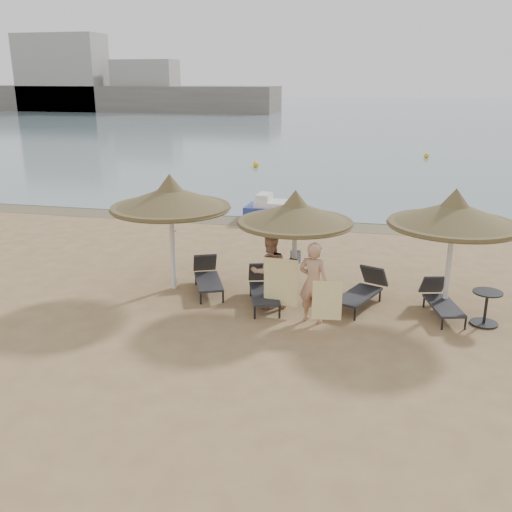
{
  "coord_description": "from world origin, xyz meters",
  "views": [
    {
      "loc": [
        2.39,
        -11.68,
        5.4
      ],
      "look_at": [
        -0.56,
        1.2,
        1.24
      ],
      "focal_mm": 40.0,
      "sensor_mm": 36.0,
      "label": 1
    }
  ],
  "objects": [
    {
      "name": "lounger_far_right",
      "position": [
        3.85,
        1.58,
        0.35
      ],
      "size": [
        1.0,
        1.83,
        0.78
      ],
      "rotation": [
        0.0,
        0.0,
        0.26
      ],
      "color": "black",
      "rests_on": "ground"
    },
    {
      "name": "person_right",
      "position": [
        0.95,
        0.43,
        1.1
      ],
      "size": [
        1.13,
        0.87,
        2.2
      ],
      "primitive_type": "imported",
      "rotation": [
        0.0,
        0.0,
        2.92
      ],
      "color": "tan",
      "rests_on": "ground"
    },
    {
      "name": "far_shore",
      "position": [
        -25.1,
        77.82,
        2.91
      ],
      "size": [
        150.0,
        54.8,
        12.0
      ],
      "color": "slate",
      "rests_on": "ground"
    },
    {
      "name": "buoy_mid",
      "position": [
        5.05,
        29.79,
        0.18
      ],
      "size": [
        0.36,
        0.36,
        0.36
      ],
      "primitive_type": "sphere",
      "color": "yellow",
      "rests_on": "ground"
    },
    {
      "name": "ground",
      "position": [
        0.0,
        0.0,
        0.0
      ],
      "size": [
        160.0,
        160.0,
        0.0
      ],
      "primitive_type": "plane",
      "color": "#9C7B52",
      "rests_on": "ground"
    },
    {
      "name": "bag_dark",
      "position": [
        0.31,
        1.48,
        0.99
      ],
      "size": [
        0.22,
        0.13,
        0.29
      ],
      "rotation": [
        0.0,
        0.0,
        -0.32
      ],
      "color": "black",
      "rests_on": "ground"
    },
    {
      "name": "bag_patterned",
      "position": [
        0.31,
        1.82,
        1.08
      ],
      "size": [
        0.27,
        0.16,
        0.33
      ],
      "rotation": [
        0.0,
        0.0,
        0.31
      ],
      "color": "white",
      "rests_on": "ground"
    },
    {
      "name": "palapa_center",
      "position": [
        0.31,
        1.64,
        2.25
      ],
      "size": [
        2.85,
        2.85,
        2.82
      ],
      "rotation": [
        0.0,
        0.0,
        -0.09
      ],
      "color": "silver",
      "rests_on": "ground"
    },
    {
      "name": "palapa_left",
      "position": [
        -2.93,
        1.77,
        2.45
      ],
      "size": [
        3.1,
        3.1,
        3.07
      ],
      "rotation": [
        0.0,
        0.0,
        -0.33
      ],
      "color": "silver",
      "rests_on": "ground"
    },
    {
      "name": "side_table",
      "position": [
        4.8,
        1.13,
        0.37
      ],
      "size": [
        0.66,
        0.66,
        0.8
      ],
      "rotation": [
        0.0,
        0.0,
        0.06
      ],
      "color": "black",
      "rests_on": "ground"
    },
    {
      "name": "wet_sand_strip",
      "position": [
        0.0,
        9.4,
        0.0
      ],
      "size": [
        200.0,
        1.6,
        0.01
      ],
      "primitive_type": "cube",
      "color": "brown",
      "rests_on": "ground"
    },
    {
      "name": "towel_right",
      "position": [
        1.3,
        0.18,
        0.64
      ],
      "size": [
        0.66,
        0.1,
        0.93
      ],
      "rotation": [
        0.0,
        0.0,
        0.12
      ],
      "color": "yellow",
      "rests_on": "ground"
    },
    {
      "name": "towel_left",
      "position": [
        0.15,
        0.69,
        0.8
      ],
      "size": [
        0.83,
        0.08,
        1.16
      ],
      "rotation": [
        0.0,
        0.0,
        -0.08
      ],
      "color": "yellow",
      "rests_on": "ground"
    },
    {
      "name": "person_left",
      "position": [
        -0.2,
        1.04,
        1.07
      ],
      "size": [
        1.16,
        1.0,
        2.14
      ],
      "primitive_type": "imported",
      "rotation": [
        0.0,
        0.0,
        3.58
      ],
      "color": "tan",
      "rests_on": "ground"
    },
    {
      "name": "buoy_left",
      "position": [
        -5.55,
        22.95,
        0.19
      ],
      "size": [
        0.37,
        0.37,
        0.37
      ],
      "primitive_type": "sphere",
      "color": "yellow",
      "rests_on": "ground"
    },
    {
      "name": "pedal_boat",
      "position": [
        -1.85,
        9.89,
        0.38
      ],
      "size": [
        2.24,
        1.39,
        1.02
      ],
      "rotation": [
        0.0,
        0.0,
        -0.05
      ],
      "color": "navy",
      "rests_on": "ground"
    },
    {
      "name": "palapa_right",
      "position": [
        3.98,
        1.77,
        2.38
      ],
      "size": [
        3.02,
        3.02,
        2.99
      ],
      "rotation": [
        0.0,
        0.0,
        -0.41
      ],
      "color": "silver",
      "rests_on": "ground"
    },
    {
      "name": "lounger_near_right",
      "position": [
        2.03,
        1.74,
        0.38
      ],
      "size": [
        1.3,
        2.01,
        0.86
      ],
      "rotation": [
        0.0,
        0.0,
        -0.38
      ],
      "color": "black",
      "rests_on": "ground"
    },
    {
      "name": "sea",
      "position": [
        0.0,
        80.0,
        0.01
      ],
      "size": [
        200.0,
        140.0,
        0.03
      ],
      "primitive_type": "cube",
      "color": "slate",
      "rests_on": "ground"
    },
    {
      "name": "lounger_far_left",
      "position": [
        -2.03,
        1.87,
        0.37
      ],
      "size": [
        1.3,
        1.94,
        0.83
      ],
      "rotation": [
        0.0,
        0.0,
        0.41
      ],
      "color": "black",
      "rests_on": "ground"
    },
    {
      "name": "lounger_near_left",
      "position": [
        -0.41,
        1.34,
        0.39
      ],
      "size": [
        1.18,
        2.03,
        0.86
      ],
      "rotation": [
        0.0,
        0.0,
        0.3
      ],
      "color": "black",
      "rests_on": "ground"
    }
  ]
}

